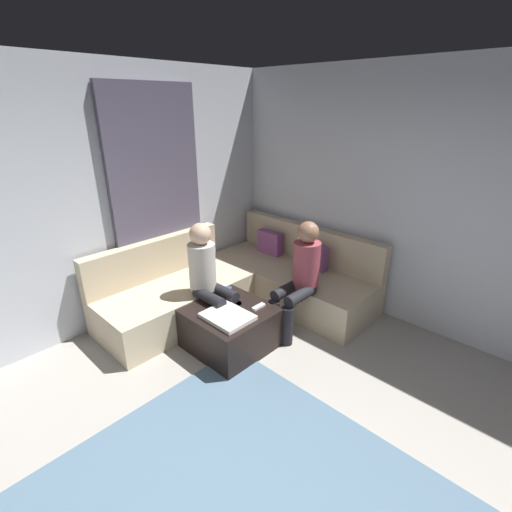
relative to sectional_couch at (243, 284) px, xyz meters
name	(u,v)px	position (x,y,z in m)	size (l,w,h in m)	color
wall_back	(481,214)	(2.08, 1.06, 1.07)	(6.00, 0.12, 2.70)	silver
wall_left	(26,217)	(-0.86, -1.88, 1.07)	(0.12, 6.00, 2.70)	silver
curtain_panel	(158,203)	(-0.76, -0.58, 0.97)	(0.06, 1.10, 2.50)	#595166
sectional_couch	(243,284)	(0.00, 0.00, 0.00)	(2.10, 2.55, 0.87)	#C6B593
ottoman	(230,328)	(0.50, -0.67, -0.07)	(0.76, 0.76, 0.42)	black
folded_blanket	(228,316)	(0.60, -0.79, 0.16)	(0.44, 0.36, 0.04)	white
coffee_mug	(228,292)	(0.28, -0.49, 0.19)	(0.08, 0.08, 0.10)	#334C72
game_remote	(259,307)	(0.68, -0.45, 0.15)	(0.05, 0.15, 0.02)	white
person_on_couch_back	(300,274)	(0.80, 0.06, 0.38)	(0.30, 0.60, 1.20)	black
person_on_couch_side	(209,276)	(0.15, -0.63, 0.38)	(0.60, 0.30, 1.20)	black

